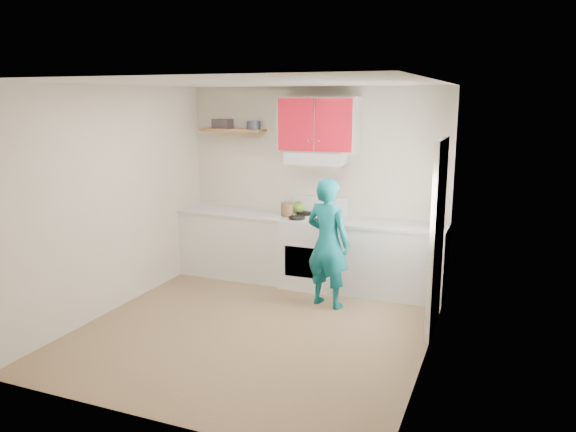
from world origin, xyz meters
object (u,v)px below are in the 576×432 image
at_px(crock, 287,210).
at_px(stove, 313,252).
at_px(kettle, 299,207).
at_px(person, 328,243).
at_px(tin, 253,125).

bearing_deg(crock, stove, 4.75).
bearing_deg(stove, kettle, 144.20).
distance_m(kettle, person, 1.12).
height_order(stove, crock, crock).
relative_size(stove, tin, 4.95).
relative_size(kettle, crock, 0.97).
xyz_separation_m(crock, person, (0.76, -0.61, -0.22)).
bearing_deg(kettle, person, -30.46).
distance_m(tin, kettle, 1.27).
height_order(kettle, crock, crock).
distance_m(stove, kettle, 0.65).
bearing_deg(kettle, crock, -86.18).
distance_m(crock, person, 1.00).
bearing_deg(tin, person, -31.02).
xyz_separation_m(tin, kettle, (0.64, 0.05, -1.09)).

